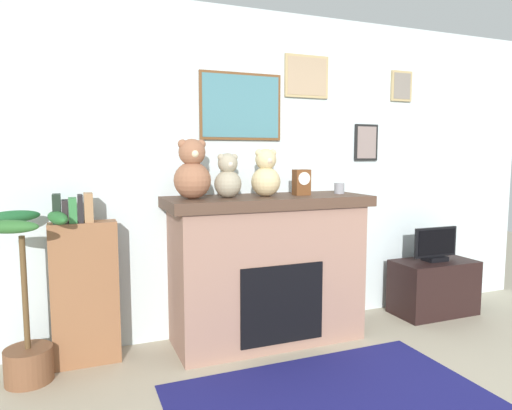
% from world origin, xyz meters
% --- Properties ---
extents(back_wall, '(5.20, 0.15, 2.60)m').
position_xyz_m(back_wall, '(-0.00, 2.00, 1.31)').
color(back_wall, silver).
rests_on(back_wall, ground_plane).
extents(fireplace, '(1.56, 0.62, 1.14)m').
position_xyz_m(fireplace, '(-0.32, 1.66, 0.57)').
color(fireplace, '#976E5D').
rests_on(fireplace, ground_plane).
extents(bookshelf, '(0.44, 0.16, 1.19)m').
position_xyz_m(bookshelf, '(-1.65, 1.74, 0.54)').
color(bookshelf, brown).
rests_on(bookshelf, ground_plane).
extents(potted_plant, '(0.55, 0.53, 1.09)m').
position_xyz_m(potted_plant, '(-1.99, 1.60, 0.41)').
color(potted_plant, brown).
rests_on(potted_plant, ground_plane).
extents(tv_stand, '(0.74, 0.40, 0.49)m').
position_xyz_m(tv_stand, '(1.34, 1.64, 0.25)').
color(tv_stand, black).
rests_on(tv_stand, ground_plane).
extents(television, '(0.45, 0.14, 0.31)m').
position_xyz_m(television, '(1.34, 1.64, 0.63)').
color(television, black).
rests_on(television, tv_stand).
extents(area_rug, '(1.90, 1.08, 0.01)m').
position_xyz_m(area_rug, '(-0.32, 0.70, 0.00)').
color(area_rug, navy).
rests_on(area_rug, ground_plane).
extents(candle_jar, '(0.08, 0.08, 0.09)m').
position_xyz_m(candle_jar, '(0.31, 1.64, 1.18)').
color(candle_jar, gray).
rests_on(candle_jar, fireplace).
extents(mantel_clock, '(0.12, 0.09, 0.20)m').
position_xyz_m(mantel_clock, '(-0.04, 1.64, 1.24)').
color(mantel_clock, brown).
rests_on(mantel_clock, fireplace).
extents(teddy_bear_cream, '(0.26, 0.26, 0.43)m').
position_xyz_m(teddy_bear_cream, '(-0.90, 1.64, 1.33)').
color(teddy_bear_cream, '#945E43').
rests_on(teddy_bear_cream, fireplace).
extents(teddy_bear_brown, '(0.20, 0.20, 0.33)m').
position_xyz_m(teddy_bear_brown, '(-0.64, 1.64, 1.28)').
color(teddy_bear_brown, tan).
rests_on(teddy_bear_brown, fireplace).
extents(teddy_bear_grey, '(0.22, 0.22, 0.36)m').
position_xyz_m(teddy_bear_grey, '(-0.34, 1.64, 1.30)').
color(teddy_bear_grey, '#D1B985').
rests_on(teddy_bear_grey, fireplace).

